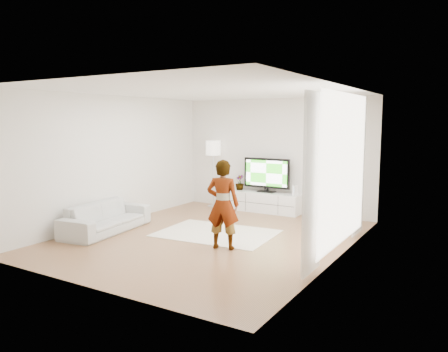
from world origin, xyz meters
The scene contains 17 objects.
floor centered at (0.00, 0.00, 0.00)m, with size 6.00×6.00×0.00m, color #9B6746.
ceiling centered at (0.00, 0.00, 2.80)m, with size 6.00×6.00×0.00m, color white.
wall_left centered at (-2.50, 0.00, 1.40)m, with size 0.02×6.00×2.80m, color silver.
wall_right centered at (2.50, 0.00, 1.40)m, with size 0.02×6.00×2.80m, color silver.
wall_back centered at (0.00, 3.00, 1.40)m, with size 5.00×0.02×2.80m, color silver.
wall_front centered at (0.00, -3.00, 1.40)m, with size 5.00×0.02×2.80m, color silver.
window centered at (2.48, 0.30, 1.45)m, with size 0.01×2.60×2.50m, color white.
curtain_near centered at (2.40, -1.00, 1.35)m, with size 0.04×0.70×2.60m, color white.
curtain_far centered at (2.40, 1.60, 1.35)m, with size 0.04×0.70×2.60m, color white.
media_console centered at (-0.13, 2.76, 0.25)m, with size 1.76×0.50×0.49m.
television centered at (-0.13, 2.79, 0.95)m, with size 1.21×0.24×0.85m.
game_console centered at (0.64, 2.76, 0.61)m, with size 0.09×0.18×0.24m.
potted_plant centered at (-0.88, 2.77, 0.69)m, with size 0.22×0.22×0.39m, color #3F7238.
rug centered at (-0.06, 0.33, 0.01)m, with size 2.27×1.63×0.01m, color white.
player centered at (0.61, -0.52, 0.80)m, with size 0.57×0.38×1.57m, color #334772.
sofa centered at (-2.06, -0.70, 0.30)m, with size 2.04×0.80×0.60m, color #B9B9B4.
floor_lamp centered at (-1.64, 2.70, 1.47)m, with size 0.39×0.39×1.74m.
Camera 1 is at (4.50, -6.91, 2.23)m, focal length 35.00 mm.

